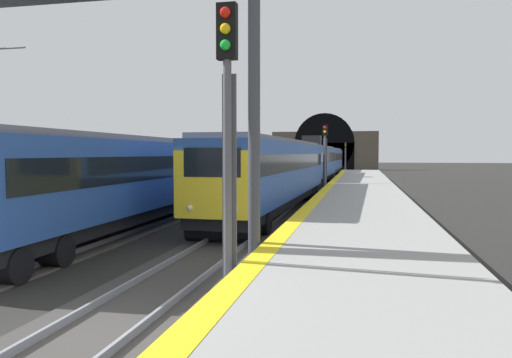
# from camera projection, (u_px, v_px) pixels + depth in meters

# --- Properties ---
(ground_plane) EXTENTS (320.00, 320.00, 0.00)m
(ground_plane) POSITION_uv_depth(u_px,v_px,m) (82.00, 346.00, 7.87)
(ground_plane) COLOR black
(platform_right) EXTENTS (112.00, 4.47, 1.01)m
(platform_right) POSITION_uv_depth(u_px,v_px,m) (360.00, 336.00, 6.92)
(platform_right) COLOR gray
(platform_right) RESTS_ON ground_plane
(platform_right_edge_strip) EXTENTS (112.00, 0.50, 0.01)m
(platform_right_edge_strip) POSITION_uv_depth(u_px,v_px,m) (225.00, 293.00, 7.31)
(platform_right_edge_strip) COLOR yellow
(platform_right_edge_strip) RESTS_ON platform_right
(track_main_line) EXTENTS (160.00, 2.87, 0.21)m
(track_main_line) POSITION_uv_depth(u_px,v_px,m) (82.00, 343.00, 7.86)
(track_main_line) COLOR #383533
(track_main_line) RESTS_ON ground_plane
(train_main_approaching) EXTENTS (59.32, 3.33, 4.69)m
(train_main_approaching) POSITION_uv_depth(u_px,v_px,m) (312.00, 163.00, 44.73)
(train_main_approaching) COLOR #264C99
(train_main_approaching) RESTS_ON ground_plane
(train_adjacent_platform) EXTENTS (56.01, 3.04, 3.75)m
(train_adjacent_platform) POSITION_uv_depth(u_px,v_px,m) (240.00, 166.00, 37.77)
(train_adjacent_platform) COLOR #264C99
(train_adjacent_platform) RESTS_ON ground_plane
(railway_signal_near) EXTENTS (0.39, 0.38, 5.91)m
(railway_signal_near) POSITION_uv_depth(u_px,v_px,m) (228.00, 130.00, 9.30)
(railway_signal_near) COLOR #4C4C54
(railway_signal_near) RESTS_ON ground_plane
(railway_signal_mid) EXTENTS (0.39, 0.38, 5.12)m
(railway_signal_mid) POSITION_uv_depth(u_px,v_px,m) (325.00, 155.00, 34.76)
(railway_signal_mid) COLOR #4C4C54
(railway_signal_mid) RESTS_ON ground_plane
(railway_signal_far) EXTENTS (0.39, 0.38, 4.96)m
(railway_signal_far) POSITION_uv_depth(u_px,v_px,m) (346.00, 154.00, 82.39)
(railway_signal_far) COLOR #38383D
(railway_signal_far) RESTS_ON ground_plane
(overhead_signal_gantry) EXTENTS (0.70, 8.95, 7.77)m
(overhead_signal_gantry) POSITION_uv_depth(u_px,v_px,m) (83.00, 42.00, 12.06)
(overhead_signal_gantry) COLOR #3F3F47
(overhead_signal_gantry) RESTS_ON ground_plane
(tunnel_portal) EXTENTS (2.11, 20.00, 11.20)m
(tunnel_portal) POSITION_uv_depth(u_px,v_px,m) (324.00, 150.00, 93.03)
(tunnel_portal) COLOR #51473D
(tunnel_portal) RESTS_ON ground_plane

